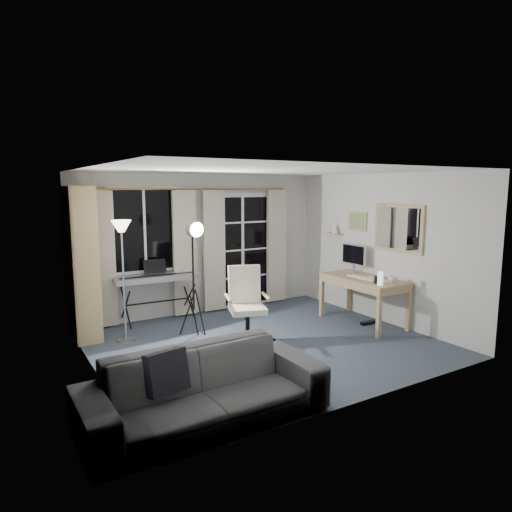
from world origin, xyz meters
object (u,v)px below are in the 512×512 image
Objects in this scene: torchiere_lamp at (122,244)px; desk at (363,283)px; office_chair at (246,298)px; monitor at (354,255)px; studio_light at (194,243)px; sofa at (204,377)px; mug at (392,278)px; keyboard_piano at (157,279)px; bookshelf at (78,266)px.

torchiere_lamp reaches higher than desk.
monitor is (2.27, 0.27, 0.39)m from office_chair.
studio_light is 2.71m from sofa.
torchiere_lamp reaches higher than studio_light.
studio_light is 14.06× the size of mug.
office_chair is (0.76, -1.51, -0.09)m from keyboard_piano.
office_chair is 2.32m from monitor.
sofa is (-0.68, -3.25, -0.29)m from keyboard_piano.
keyboard_piano is at bearing 39.93° from torchiere_lamp.
mug is (3.61, -1.62, -0.58)m from torchiere_lamp.
bookshelf is 2.01× the size of office_chair.
studio_light is at bearing 153.91° from mug.
desk is 3.85m from sofa.
sofa is (-3.51, -1.56, -0.21)m from desk.
office_chair reaches higher than keyboard_piano.
monitor is (0.20, 0.45, 0.38)m from desk.
bookshelf reaches higher than keyboard_piano.
bookshelf reaches higher than studio_light.
mug is at bearing -36.28° from studio_light.
torchiere_lamp is 3.79m from monitor.
mug is at bearing -34.18° from keyboard_piano.
keyboard_piano is at bearing 150.07° from desk.
bookshelf is at bearing 98.15° from sofa.
office_chair is 2.27m from sofa.
desk is (2.83, -1.69, -0.07)m from keyboard_piano.
keyboard_piano is 1.69m from office_chair.
monitor reaches higher than desk.
office_chair is at bearing 162.54° from mug.
bookshelf is at bearing 138.62° from studio_light.
keyboard_piano is at bearing 143.24° from mug.
monitor is at bearing 84.20° from mug.
studio_light is at bearing 147.31° from office_chair.
studio_light is 1.23× the size of desk.
bookshelf is 3.33m from sofa.
bookshelf is at bearing -176.91° from keyboard_piano.
studio_light is (0.27, -0.89, 0.66)m from keyboard_piano.
desk is at bearing -21.31° from bookshelf.
keyboard_piano is at bearing 158.63° from monitor.
torchiere_lamp is 0.76× the size of sofa.
office_chair reaches higher than mug.
studio_light reaches higher than keyboard_piano.
monitor reaches higher than sofa.
torchiere_lamp reaches higher than keyboard_piano.
mug is at bearing 1.45° from office_chair.
studio_light is 2.78m from desk.
mug is (2.66, -1.30, -0.58)m from studio_light.
office_chair is at bearing 49.73° from sofa.
torchiere_lamp is (0.50, -0.56, 0.35)m from bookshelf.
monitor is (4.21, -1.23, -0.01)m from bookshelf.
sofa is (-1.44, -1.74, -0.20)m from office_chair.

